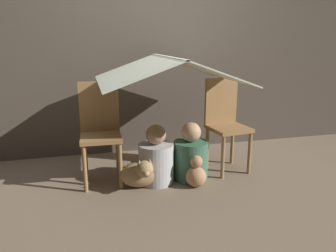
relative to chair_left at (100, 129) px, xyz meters
The scene contains 10 objects.
ground_plane 0.85m from the chair_left, 24.58° to the right, with size 8.80×8.80×0.00m, color #7A6651.
wall_back 1.26m from the chair_left, 52.57° to the left, with size 7.00×0.05×2.50m.
chair_left is the anchor object (origin of this frame).
chair_right 1.23m from the chair_left, ahead, with size 0.41×0.41×0.93m.
sheet_canopy 0.82m from the chair_left, ahead, with size 1.25×1.16×0.23m.
person_front 0.58m from the chair_left, 19.65° to the right, with size 0.32×0.32×0.56m.
person_second 0.88m from the chair_left, 11.60° to the right, with size 0.33×0.33×0.55m.
dog 0.56m from the chair_left, 37.35° to the right, with size 0.39×0.36×0.32m.
floor_cushion 0.79m from the chair_left, ahead, with size 0.41×0.33×0.10m.
plush_toy 0.96m from the chair_left, 23.48° to the right, with size 0.19×0.19×0.30m.
Camera 1 is at (-0.74, -2.67, 1.29)m, focal length 35.00 mm.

